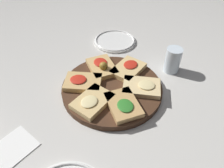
{
  "coord_description": "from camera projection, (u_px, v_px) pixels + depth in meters",
  "views": [
    {
      "loc": [
        0.57,
        0.22,
        0.6
      ],
      "look_at": [
        0.0,
        0.0,
        0.04
      ],
      "focal_mm": 35.0,
      "sensor_mm": 36.0,
      "label": 1
    }
  ],
  "objects": [
    {
      "name": "water_glass",
      "position": [
        173.0,
        60.0,
        0.92
      ],
      "size": [
        0.07,
        0.07,
        0.11
      ],
      "primitive_type": "cylinder",
      "color": "silver",
      "rests_on": "ground_plane"
    },
    {
      "name": "focaccia_slice_5",
      "position": [
        83.0,
        82.0,
        0.84
      ],
      "size": [
        0.13,
        0.16,
        0.03
      ],
      "color": "tan",
      "rests_on": "serving_board"
    },
    {
      "name": "focaccia_slice_3",
      "position": [
        128.0,
        69.0,
        0.9
      ],
      "size": [
        0.16,
        0.13,
        0.03
      ],
      "color": "#DBB775",
      "rests_on": "serving_board"
    },
    {
      "name": "focaccia_slice_2",
      "position": [
        142.0,
        87.0,
        0.82
      ],
      "size": [
        0.13,
        0.16,
        0.03
      ],
      "color": "#E5C689",
      "rests_on": "serving_board"
    },
    {
      "name": "napkin_stack",
      "position": [
        12.0,
        148.0,
        0.67
      ],
      "size": [
        0.16,
        0.14,
        0.01
      ],
      "primitive_type": "cube",
      "rotation": [
        0.0,
        0.0,
        -0.32
      ],
      "color": "white",
      "rests_on": "ground_plane"
    },
    {
      "name": "focaccia_slice_4",
      "position": [
        102.0,
        67.0,
        0.91
      ],
      "size": [
        0.17,
        0.17,
        0.05
      ],
      "color": "tan",
      "rests_on": "serving_board"
    },
    {
      "name": "focaccia_slice_1",
      "position": [
        123.0,
        105.0,
        0.76
      ],
      "size": [
        0.17,
        0.17,
        0.03
      ],
      "color": "tan",
      "rests_on": "serving_board"
    },
    {
      "name": "plate_left",
      "position": [
        115.0,
        41.0,
        1.12
      ],
      "size": [
        0.21,
        0.21,
        0.02
      ],
      "color": "white",
      "rests_on": "ground_plane"
    },
    {
      "name": "ground_plane",
      "position": [
        112.0,
        91.0,
        0.86
      ],
      "size": [
        3.0,
        3.0,
        0.0
      ],
      "primitive_type": "plane",
      "color": "beige"
    },
    {
      "name": "serving_board",
      "position": [
        112.0,
        88.0,
        0.85
      ],
      "size": [
        0.39,
        0.39,
        0.03
      ],
      "primitive_type": "cylinder",
      "color": "#422819",
      "rests_on": "ground_plane"
    },
    {
      "name": "focaccia_slice_0",
      "position": [
        92.0,
        101.0,
        0.77
      ],
      "size": [
        0.16,
        0.13,
        0.03
      ],
      "color": "#DBB775",
      "rests_on": "serving_board"
    }
  ]
}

